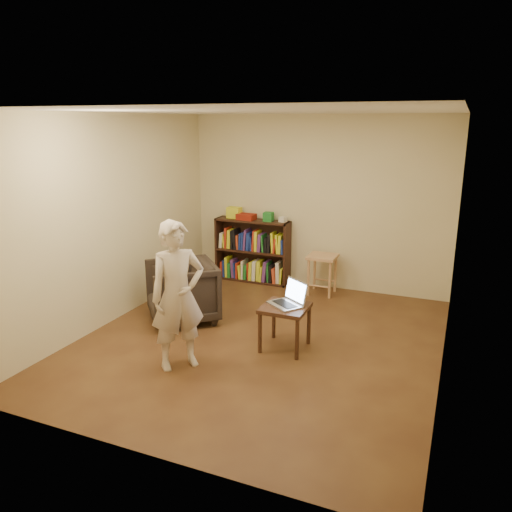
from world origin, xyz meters
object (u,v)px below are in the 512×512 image
at_px(armchair, 182,291).
at_px(person, 178,296).
at_px(bookshelf, 253,254).
at_px(side_table, 285,313).
at_px(stool, 322,263).
at_px(laptop, 289,299).

distance_m(armchair, person, 1.33).
xyz_separation_m(bookshelf, armchair, (-0.19, -1.87, -0.05)).
bearing_deg(side_table, stool, 93.40).
bearing_deg(bookshelf, armchair, -95.76).
height_order(armchair, person, person).
bearing_deg(armchair, person, -11.93).
xyz_separation_m(side_table, person, (-0.87, -0.82, 0.36)).
height_order(bookshelf, laptop, bookshelf).
height_order(stool, armchair, armchair).
height_order(laptop, person, person).
bearing_deg(stool, armchair, -129.50).
distance_m(stool, person, 2.90).
distance_m(stool, side_table, 1.97).
bearing_deg(stool, person, -105.21).
xyz_separation_m(bookshelf, side_table, (1.32, -2.16, -0.02)).
xyz_separation_m(bookshelf, laptop, (1.34, -2.09, 0.13)).
bearing_deg(side_table, bookshelf, 121.40).
relative_size(bookshelf, stool, 2.02).
bearing_deg(stool, side_table, -86.60).
height_order(armchair, laptop, laptop).
relative_size(stool, laptop, 1.23).
relative_size(armchair, laptop, 1.76).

